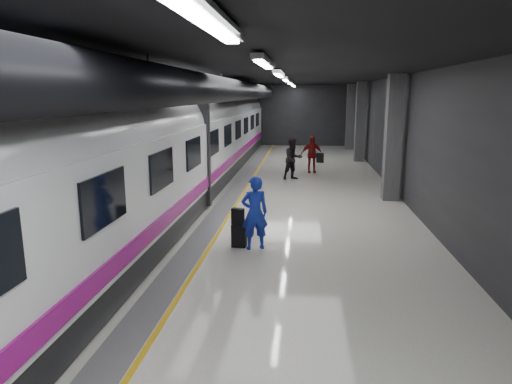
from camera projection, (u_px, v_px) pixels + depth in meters
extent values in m
plane|color=silver|center=(261.00, 210.00, 15.34)|extent=(40.00, 40.00, 0.00)
cube|color=black|center=(262.00, 72.00, 14.39)|extent=(10.00, 40.00, 0.02)
cube|color=#28282B|center=(286.00, 115.00, 34.31)|extent=(10.00, 0.02, 4.50)
cube|color=#28282B|center=(114.00, 141.00, 15.38)|extent=(0.02, 40.00, 4.50)
cube|color=#28282B|center=(420.00, 145.00, 14.35)|extent=(0.02, 40.00, 4.50)
cube|color=slate|center=(222.00, 208.00, 15.47)|extent=(0.65, 39.80, 0.01)
cube|color=yellow|center=(234.00, 209.00, 15.43)|extent=(0.10, 39.80, 0.01)
cylinder|color=black|center=(222.00, 90.00, 14.64)|extent=(0.80, 38.00, 0.80)
cube|color=silver|center=(209.00, 18.00, 3.65)|extent=(0.22, 2.60, 0.10)
cube|color=silver|center=(264.00, 62.00, 8.52)|extent=(0.22, 2.60, 0.10)
cube|color=silver|center=(279.00, 73.00, 13.38)|extent=(0.22, 2.60, 0.10)
cube|color=silver|center=(286.00, 79.00, 18.24)|extent=(0.22, 2.60, 0.10)
cube|color=silver|center=(290.00, 82.00, 23.10)|extent=(0.22, 2.60, 0.10)
cube|color=silver|center=(293.00, 84.00, 27.96)|extent=(0.22, 2.60, 0.10)
cube|color=silver|center=(294.00, 86.00, 31.85)|extent=(0.22, 2.60, 0.10)
cube|color=#515154|center=(393.00, 138.00, 16.34)|extent=(0.55, 0.55, 4.50)
cube|color=#515154|center=(360.00, 122.00, 26.06)|extent=(0.55, 0.55, 4.50)
cube|color=#515154|center=(350.00, 117.00, 31.90)|extent=(0.55, 0.55, 4.50)
cube|color=black|center=(167.00, 197.00, 15.60)|extent=(2.80, 38.00, 0.60)
cube|color=white|center=(165.00, 157.00, 15.30)|extent=(2.90, 38.00, 2.20)
cylinder|color=white|center=(164.00, 128.00, 15.10)|extent=(2.80, 38.00, 2.80)
cube|color=#970D7B|center=(209.00, 181.00, 15.32)|extent=(0.04, 38.00, 0.35)
cube|color=black|center=(165.00, 149.00, 15.25)|extent=(3.05, 0.25, 3.80)
cube|color=black|center=(104.00, 200.00, 7.29)|extent=(0.05, 1.60, 0.85)
cube|color=black|center=(162.00, 170.00, 10.21)|extent=(0.05, 1.60, 0.85)
cube|color=black|center=(194.00, 153.00, 13.12)|extent=(0.05, 1.60, 0.85)
cube|color=black|center=(214.00, 142.00, 16.04)|extent=(0.05, 1.60, 0.85)
cube|color=black|center=(228.00, 135.00, 18.96)|extent=(0.05, 1.60, 0.85)
cube|color=black|center=(238.00, 129.00, 21.87)|extent=(0.05, 1.60, 0.85)
cube|color=black|center=(246.00, 125.00, 24.79)|extent=(0.05, 1.60, 0.85)
cube|color=black|center=(252.00, 122.00, 27.71)|extent=(0.05, 1.60, 0.85)
cube|color=black|center=(257.00, 119.00, 30.62)|extent=(0.05, 1.60, 0.85)
imported|color=#1C22D3|center=(255.00, 213.00, 11.27)|extent=(0.78, 0.64, 1.85)
cube|color=black|center=(239.00, 235.00, 11.55)|extent=(0.38, 0.26, 0.60)
cube|color=black|center=(238.00, 216.00, 11.46)|extent=(0.34, 0.25, 0.40)
imported|color=black|center=(293.00, 159.00, 20.63)|extent=(1.16, 1.10, 1.89)
imported|color=maroon|center=(312.00, 154.00, 22.42)|extent=(1.12, 0.59, 1.82)
cube|color=black|center=(320.00, 158.00, 25.90)|extent=(0.43, 0.35, 0.54)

